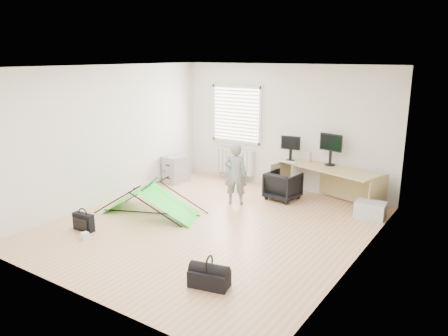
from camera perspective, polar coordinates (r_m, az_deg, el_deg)
The scene contains 18 objects.
ground at distance 7.67m, azimuth -1.67°, elevation -7.52°, with size 5.50×5.50×0.00m, color tan.
back_wall at distance 9.60m, azimuth 7.84°, elevation 5.27°, with size 5.00×0.02×2.70m, color silver.
window at distance 10.11m, azimuth 1.61°, elevation 7.02°, with size 1.20×0.06×1.20m, color silver.
radiator at distance 10.28m, azimuth 1.45°, elevation 0.91°, with size 1.00×0.12×0.60m, color silver.
desk at distance 9.04m, azimuth 13.19°, elevation -2.06°, with size 2.08×0.66×0.71m, color tan.
filing_cabinet at distance 10.17m, azimuth -6.29°, elevation -0.13°, with size 0.40×0.54×0.63m, color #999A9E.
monitor_left at distance 9.27m, azimuth 8.70°, elevation 2.10°, with size 0.41×0.09×0.39m, color black.
monitor_right at distance 9.05m, azimuth 13.75°, elevation 1.82°, with size 0.50×0.11×0.48m, color black.
keyboard at distance 9.18m, azimuth 8.30°, elevation 0.81°, with size 0.41×0.14×0.02m, color beige.
thermos at distance 9.22m, azimuth 11.18°, elevation 1.41°, with size 0.06×0.06×0.23m, color #C46E74.
office_chair at distance 9.00m, azimuth 7.71°, elevation -2.31°, with size 0.61×0.63×0.57m, color black.
person at distance 8.56m, azimuth 1.51°, elevation -0.79°, with size 0.45×0.29×1.23m, color slate.
kite at distance 8.24m, azimuth -9.57°, elevation -3.96°, with size 1.89×0.83×0.59m, color #14D817, non-canonical shape.
storage_crate at distance 8.41m, azimuth 18.56°, elevation -5.20°, with size 0.53×0.37×0.29m, color silver.
tote_bag at distance 10.18m, azimuth 1.42°, elevation -0.83°, with size 0.30×0.13×0.35m, color teal.
laptop_bag at distance 7.78m, azimuth -17.87°, elevation -6.73°, with size 0.40×0.12×0.30m, color black.
white_box at distance 7.47m, azimuth -17.70°, elevation -8.42°, with size 0.11×0.11×0.11m, color silver.
duffel_bag at distance 5.76m, azimuth -1.93°, elevation -14.22°, with size 0.51×0.26×0.22m, color black.
Camera 1 is at (4.12, -5.78, 2.90)m, focal length 35.00 mm.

